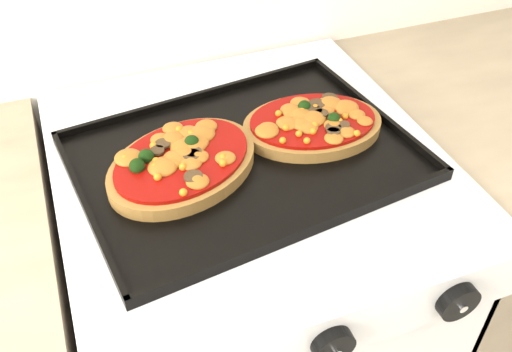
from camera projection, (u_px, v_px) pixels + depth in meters
name	position (u px, v px, depth m)	size (l,w,h in m)	color
stove	(249.00, 320.00, 1.20)	(0.60, 0.60, 0.91)	silver
control_panel	(333.00, 330.00, 0.72)	(0.60, 0.02, 0.09)	silver
knob_center	(333.00, 345.00, 0.70)	(0.06, 0.06, 0.02)	black
knob_right	(458.00, 302.00, 0.75)	(0.06, 0.06, 0.02)	black
baking_tray	(244.00, 155.00, 0.88)	(0.50, 0.37, 0.02)	black
pizza_left	(183.00, 162.00, 0.84)	(0.24, 0.18, 0.04)	olive
pizza_right	(312.00, 123.00, 0.91)	(0.23, 0.16, 0.03)	olive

